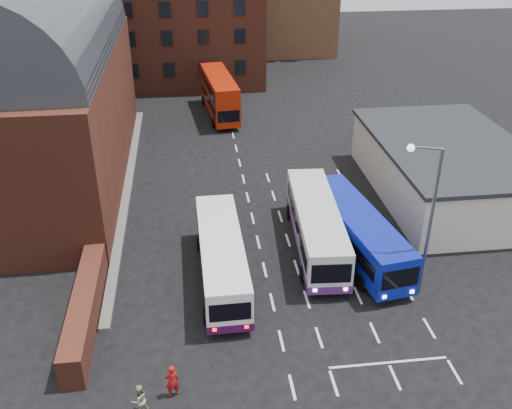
{
  "coord_description": "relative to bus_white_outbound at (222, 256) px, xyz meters",
  "views": [
    {
      "loc": [
        -4.05,
        -23.0,
        20.4
      ],
      "look_at": [
        0.0,
        10.0,
        2.2
      ],
      "focal_mm": 40.0,
      "sensor_mm": 36.0,
      "label": 1
    }
  ],
  "objects": [
    {
      "name": "bus_white_inbound",
      "position": [
        6.26,
        2.75,
        0.08
      ],
      "size": [
        3.4,
        11.37,
        3.06
      ],
      "rotation": [
        0.0,
        0.0,
        3.08
      ],
      "color": "silver",
      "rests_on": "ground"
    },
    {
      "name": "forecourt_wall",
      "position": [
        -7.54,
        -2.91,
        -0.82
      ],
      "size": [
        1.2,
        10.0,
        1.8
      ],
      "primitive_type": "cube",
      "color": "#602B1E",
      "rests_on": "ground"
    },
    {
      "name": "ground",
      "position": [
        2.66,
        -4.91,
        -1.72
      ],
      "size": [
        180.0,
        180.0,
        0.0
      ],
      "primitive_type": "plane",
      "color": "black"
    },
    {
      "name": "cream_building",
      "position": [
        17.66,
        9.09,
        0.43
      ],
      "size": [
        10.4,
        16.4,
        4.25
      ],
      "color": "beige",
      "rests_on": "ground"
    },
    {
      "name": "pedestrian_beige",
      "position": [
        -4.32,
        -9.52,
        -0.94
      ],
      "size": [
        0.96,
        0.9,
        1.57
      ],
      "primitive_type": "imported",
      "rotation": [
        0.0,
        0.0,
        3.68
      ],
      "color": "tan",
      "rests_on": "ground"
    },
    {
      "name": "brick_terrace",
      "position": [
        -3.34,
        41.09,
        3.78
      ],
      "size": [
        22.0,
        10.0,
        11.0
      ],
      "primitive_type": "cube",
      "color": "brown",
      "rests_on": "ground"
    },
    {
      "name": "railway_station",
      "position": [
        -12.84,
        16.09,
        5.91
      ],
      "size": [
        12.0,
        28.0,
        16.0
      ],
      "color": "#602B1E",
      "rests_on": "ground"
    },
    {
      "name": "castle_keep",
      "position": [
        8.66,
        61.09,
        4.28
      ],
      "size": [
        22.0,
        22.0,
        12.0
      ],
      "primitive_type": "cube",
      "color": "brown",
      "rests_on": "ground"
    },
    {
      "name": "bus_red_double",
      "position": [
        1.81,
        28.86,
        0.51
      ],
      "size": [
        3.44,
        10.71,
        4.21
      ],
      "rotation": [
        0.0,
        0.0,
        3.24
      ],
      "color": "#AE1F07",
      "rests_on": "ground"
    },
    {
      "name": "bus_white_outbound",
      "position": [
        0.0,
        0.0,
        0.0
      ],
      "size": [
        2.81,
        10.73,
        2.92
      ],
      "rotation": [
        0.0,
        0.0,
        0.01
      ],
      "color": "white",
      "rests_on": "ground"
    },
    {
      "name": "street_lamp",
      "position": [
        10.96,
        -2.53,
        3.81
      ],
      "size": [
        1.79,
        0.78,
        9.16
      ],
      "rotation": [
        0.0,
        0.0,
        -0.32
      ],
      "color": "#555960",
      "rests_on": "ground"
    },
    {
      "name": "pedestrian_red",
      "position": [
        -2.89,
        -8.68,
        -0.84
      ],
      "size": [
        0.75,
        0.6,
        1.78
      ],
      "primitive_type": "imported",
      "rotation": [
        0.0,
        0.0,
        3.45
      ],
      "color": "#A51210",
      "rests_on": "ground"
    },
    {
      "name": "bus_blue",
      "position": [
        8.66,
        1.74,
        0.06
      ],
      "size": [
        4.23,
        11.32,
        3.02
      ],
      "rotation": [
        0.0,
        0.0,
        3.3
      ],
      "color": "#0C1AA0",
      "rests_on": "ground"
    }
  ]
}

